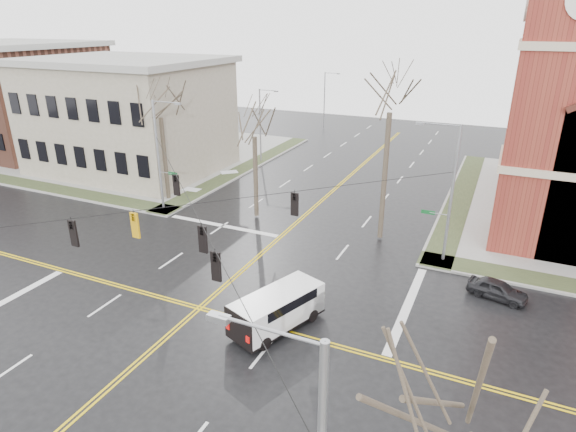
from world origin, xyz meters
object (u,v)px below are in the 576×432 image
at_px(parked_car_a, 498,289).
at_px(tree_ne, 390,104).
at_px(signal_pole_ne, 449,191).
at_px(cargo_van, 280,306).
at_px(tree_nw_far, 160,112).
at_px(tree_nw_near, 254,131).
at_px(streetlight_north_b, 325,98).
at_px(signal_pole_nw, 160,152).
at_px(streetlight_north_a, 261,123).

bearing_deg(parked_car_a, tree_ne, 71.03).
distance_m(signal_pole_ne, cargo_van, 13.41).
relative_size(tree_nw_far, tree_ne, 0.79).
bearing_deg(signal_pole_ne, parked_car_a, -43.21).
xyz_separation_m(parked_car_a, tree_nw_near, (-18.44, 5.16, 6.47)).
height_order(streetlight_north_b, tree_nw_far, tree_nw_far).
relative_size(cargo_van, parked_car_a, 1.69).
xyz_separation_m(streetlight_north_b, tree_ne, (17.42, -34.75, 5.34)).
xyz_separation_m(signal_pole_ne, streetlight_north_b, (-21.97, 36.50, -0.48)).
xyz_separation_m(signal_pole_nw, cargo_van, (16.12, -11.09, -3.77)).
distance_m(streetlight_north_a, streetlight_north_b, 20.00).
height_order(tree_nw_far, tree_ne, tree_ne).
distance_m(streetlight_north_b, tree_ne, 39.23).
bearing_deg(tree_ne, tree_nw_far, 178.97).
distance_m(signal_pole_ne, tree_nw_far, 24.16).
bearing_deg(streetlight_north_a, signal_pole_nw, -92.32).
bearing_deg(streetlight_north_a, signal_pole_ne, -36.90).
relative_size(signal_pole_ne, tree_ne, 0.66).
height_order(parked_car_a, tree_nw_near, tree_nw_near).
relative_size(cargo_van, tree_ne, 0.41).
bearing_deg(tree_nw_far, streetlight_north_a, 82.36).
height_order(signal_pole_ne, tree_ne, tree_ne).
height_order(streetlight_north_a, parked_car_a, streetlight_north_a).
bearing_deg(tree_nw_far, parked_car_a, -11.36).
distance_m(parked_car_a, tree_ne, 13.41).
relative_size(streetlight_north_b, tree_nw_far, 0.74).
bearing_deg(streetlight_north_b, signal_pole_ne, -58.95).
bearing_deg(signal_pole_nw, cargo_van, -34.53).
relative_size(signal_pole_nw, cargo_van, 1.61).
bearing_deg(streetlight_north_a, tree_ne, -40.24).
height_order(signal_pole_ne, cargo_van, signal_pole_ne).
relative_size(cargo_van, tree_nw_far, 0.52).
distance_m(streetlight_north_a, tree_nw_far, 14.90).
bearing_deg(parked_car_a, streetlight_north_a, 65.45).
bearing_deg(tree_nw_near, cargo_van, -57.20).
relative_size(signal_pole_nw, tree_ne, 0.66).
height_order(signal_pole_ne, parked_car_a, signal_pole_ne).
bearing_deg(tree_nw_near, signal_pole_nw, -167.59).
bearing_deg(streetlight_north_a, parked_car_a, -37.87).
height_order(cargo_van, tree_ne, tree_ne).
bearing_deg(streetlight_north_a, tree_nw_near, -64.04).
xyz_separation_m(signal_pole_nw, tree_nw_near, (7.86, 1.73, 2.09)).
relative_size(signal_pole_nw, tree_nw_far, 0.84).
bearing_deg(parked_car_a, cargo_van, 140.30).
xyz_separation_m(streetlight_north_a, parked_car_a, (25.63, -19.93, -3.91)).
distance_m(cargo_van, parked_car_a, 12.75).
height_order(streetlight_north_a, tree_nw_near, tree_nw_near).
height_order(signal_pole_nw, streetlight_north_a, signal_pole_nw).
distance_m(streetlight_north_a, parked_car_a, 32.70).
distance_m(streetlight_north_b, parked_car_a, 47.61).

